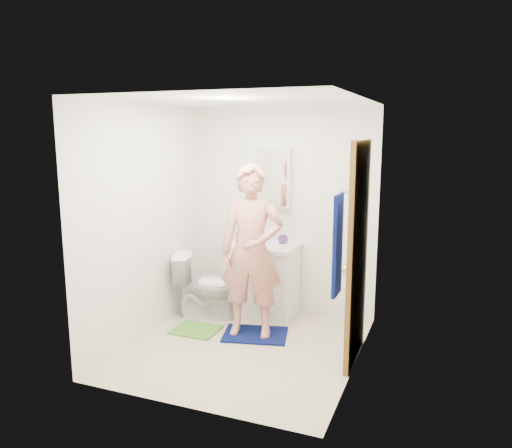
{
  "coord_description": "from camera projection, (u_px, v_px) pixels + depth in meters",
  "views": [
    {
      "loc": [
        1.82,
        -4.32,
        2.13
      ],
      "look_at": [
        0.03,
        0.25,
        1.21
      ],
      "focal_mm": 35.0,
      "sensor_mm": 36.0,
      "label": 1
    }
  ],
  "objects": [
    {
      "name": "floor",
      "position": [
        245.0,
        347.0,
        5.0
      ],
      "size": [
        2.2,
        2.4,
        0.02
      ],
      "primitive_type": "cube",
      "color": "beige",
      "rests_on": "ground"
    },
    {
      "name": "ceiling",
      "position": [
        243.0,
        99.0,
        4.55
      ],
      "size": [
        2.2,
        2.4,
        0.02
      ],
      "primitive_type": "cube",
      "color": "white",
      "rests_on": "ground"
    },
    {
      "name": "wall_back",
      "position": [
        284.0,
        211.0,
        5.88
      ],
      "size": [
        2.2,
        0.02,
        2.4
      ],
      "primitive_type": "cube",
      "color": "white",
      "rests_on": "ground"
    },
    {
      "name": "wall_front",
      "position": [
        180.0,
        259.0,
        3.67
      ],
      "size": [
        2.2,
        0.02,
        2.4
      ],
      "primitive_type": "cube",
      "color": "white",
      "rests_on": "ground"
    },
    {
      "name": "wall_left",
      "position": [
        146.0,
        222.0,
        5.17
      ],
      "size": [
        0.02,
        2.4,
        2.4
      ],
      "primitive_type": "cube",
      "color": "white",
      "rests_on": "ground"
    },
    {
      "name": "wall_right",
      "position": [
        360.0,
        238.0,
        4.38
      ],
      "size": [
        0.02,
        2.4,
        2.4
      ],
      "primitive_type": "cube",
      "color": "white",
      "rests_on": "ground"
    },
    {
      "name": "vanity_cabinet",
      "position": [
        263.0,
        281.0,
        5.81
      ],
      "size": [
        0.75,
        0.55,
        0.8
      ],
      "primitive_type": "cube",
      "color": "white",
      "rests_on": "floor"
    },
    {
      "name": "countertop",
      "position": [
        263.0,
        246.0,
        5.73
      ],
      "size": [
        0.79,
        0.59,
        0.05
      ],
      "primitive_type": "cube",
      "color": "white",
      "rests_on": "vanity_cabinet"
    },
    {
      "name": "sink_basin",
      "position": [
        263.0,
        245.0,
        5.73
      ],
      "size": [
        0.4,
        0.4,
        0.03
      ],
      "primitive_type": "cylinder",
      "color": "white",
      "rests_on": "countertop"
    },
    {
      "name": "faucet",
      "position": [
        268.0,
        236.0,
        5.88
      ],
      "size": [
        0.03,
        0.03,
        0.12
      ],
      "primitive_type": "cylinder",
      "color": "silver",
      "rests_on": "countertop"
    },
    {
      "name": "medicine_cabinet",
      "position": [
        270.0,
        177.0,
        5.8
      ],
      "size": [
        0.5,
        0.12,
        0.7
      ],
      "primitive_type": "cube",
      "color": "white",
      "rests_on": "wall_back"
    },
    {
      "name": "mirror_panel",
      "position": [
        268.0,
        177.0,
        5.74
      ],
      "size": [
        0.46,
        0.01,
        0.66
      ],
      "primitive_type": "cube",
      "color": "white",
      "rests_on": "wall_back"
    },
    {
      "name": "door",
      "position": [
        358.0,
        253.0,
        4.56
      ],
      "size": [
        0.05,
        0.8,
        2.05
      ],
      "primitive_type": "cube",
      "color": "brown",
      "rests_on": "ground"
    },
    {
      "name": "door_knob",
      "position": [
        346.0,
        270.0,
        4.3
      ],
      "size": [
        0.07,
        0.07,
        0.07
      ],
      "primitive_type": "sphere",
      "color": "gold",
      "rests_on": "door"
    },
    {
      "name": "towel",
      "position": [
        338.0,
        245.0,
        3.87
      ],
      "size": [
        0.03,
        0.24,
        0.8
      ],
      "primitive_type": "cube",
      "color": "#081350",
      "rests_on": "wall_right"
    },
    {
      "name": "towel_hook",
      "position": [
        344.0,
        192.0,
        3.78
      ],
      "size": [
        0.06,
        0.02,
        0.02
      ],
      "primitive_type": "cylinder",
      "rotation": [
        0.0,
        1.57,
        0.0
      ],
      "color": "silver",
      "rests_on": "wall_right"
    },
    {
      "name": "toilet",
      "position": [
        208.0,
        285.0,
        5.72
      ],
      "size": [
        0.85,
        0.66,
        0.77
      ],
      "primitive_type": "imported",
      "rotation": [
        0.0,
        0.0,
        1.92
      ],
      "color": "white",
      "rests_on": "floor"
    },
    {
      "name": "bath_mat",
      "position": [
        255.0,
        334.0,
        5.26
      ],
      "size": [
        0.75,
        0.61,
        0.02
      ],
      "primitive_type": "cube",
      "rotation": [
        0.0,
        0.0,
        0.24
      ],
      "color": "#081350",
      "rests_on": "floor"
    },
    {
      "name": "green_rug",
      "position": [
        196.0,
        330.0,
        5.38
      ],
      "size": [
        0.48,
        0.4,
        0.02
      ],
      "primitive_type": "cube",
      "rotation": [
        0.0,
        0.0,
        0.0
      ],
      "color": "#589C34",
      "rests_on": "floor"
    },
    {
      "name": "soap_dispenser",
      "position": [
        240.0,
        235.0,
        5.81
      ],
      "size": [
        0.1,
        0.1,
        0.17
      ],
      "primitive_type": "imported",
      "rotation": [
        0.0,
        0.0,
        -0.26
      ],
      "color": "#C55C6F",
      "rests_on": "countertop"
    },
    {
      "name": "toothbrush_cup",
      "position": [
        283.0,
        240.0,
        5.73
      ],
      "size": [
        0.13,
        0.13,
        0.09
      ],
      "primitive_type": "imported",
      "rotation": [
        0.0,
        0.0,
        -0.18
      ],
      "color": "#523A80",
      "rests_on": "countertop"
    },
    {
      "name": "man",
      "position": [
        252.0,
        251.0,
        5.1
      ],
      "size": [
        0.72,
        0.54,
        1.79
      ],
      "primitive_type": "imported",
      "rotation": [
        0.0,
        0.0,
        0.18
      ],
      "color": "tan",
      "rests_on": "bath_mat"
    }
  ]
}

